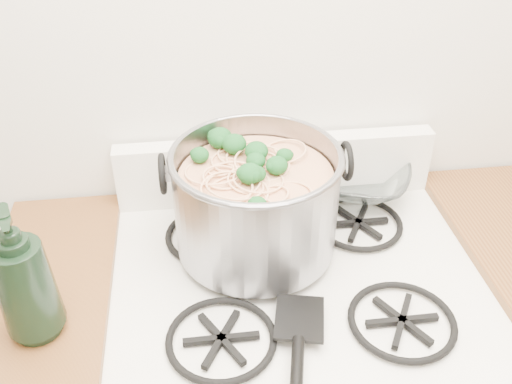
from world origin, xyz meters
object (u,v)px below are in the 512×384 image
at_px(spatula, 300,315).
at_px(bottle, 22,275).
at_px(stock_pot, 256,202).
at_px(glass_bowl, 357,183).

relative_size(spatula, bottle, 1.14).
height_order(spatula, bottle, bottle).
height_order(stock_pot, spatula, stock_pot).
xyz_separation_m(spatula, bottle, (-0.47, 0.04, 0.12)).
distance_m(stock_pot, glass_bowl, 0.34).
xyz_separation_m(stock_pot, bottle, (-0.42, -0.19, 0.02)).
bearing_deg(bottle, stock_pot, 5.19).
relative_size(stock_pot, spatula, 1.22).
xyz_separation_m(glass_bowl, bottle, (-0.70, -0.37, 0.12)).
bearing_deg(spatula, stock_pot, 115.66).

